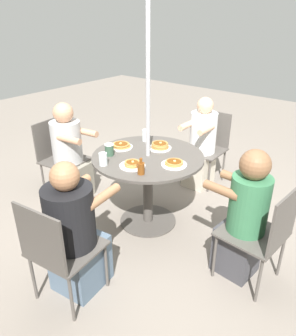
{
  "coord_description": "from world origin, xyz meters",
  "views": [
    {
      "loc": [
        -1.79,
        2.21,
        2.0
      ],
      "look_at": [
        0.0,
        0.0,
        0.62
      ],
      "focal_mm": 35.0,
      "sensor_mm": 36.0,
      "label": 1
    }
  ],
  "objects_px": {
    "diner_north": "(70,155)",
    "diner_south": "(244,219)",
    "pancake_plate_b": "(174,163)",
    "pancake_plate_c": "(121,146)",
    "patio_chair_north": "(59,153)",
    "coffee_cup": "(109,150)",
    "drinking_glass_a": "(146,135)",
    "syrup_bottle": "(141,168)",
    "pancake_plate_d": "(132,165)",
    "patio_chair_south": "(264,231)",
    "pancake_plate_a": "(160,146)",
    "patio_chair_west": "(208,143)",
    "drinking_glass_b": "(103,159)",
    "diner_west": "(201,146)",
    "diner_east": "(75,235)",
    "patio_chair_east": "(57,248)",
    "patio_table": "(148,171)"
  },
  "relations": [
    {
      "from": "patio_table",
      "to": "diner_west",
      "type": "bearing_deg",
      "value": -89.19
    },
    {
      "from": "patio_chair_west",
      "to": "diner_west",
      "type": "xyz_separation_m",
      "value": [
        -0.0,
        0.18,
        0.01
      ]
    },
    {
      "from": "patio_chair_east",
      "to": "pancake_plate_d",
      "type": "height_order",
      "value": "patio_chair_east"
    },
    {
      "from": "diner_north",
      "to": "patio_chair_north",
      "type": "bearing_deg",
      "value": -90.0
    },
    {
      "from": "diner_east",
      "to": "pancake_plate_a",
      "type": "xyz_separation_m",
      "value": [
        0.15,
        -1.24,
        0.28
      ]
    },
    {
      "from": "pancake_plate_a",
      "to": "patio_chair_west",
      "type": "bearing_deg",
      "value": -89.9
    },
    {
      "from": "pancake_plate_a",
      "to": "drinking_glass_a",
      "type": "relative_size",
      "value": 1.86
    },
    {
      "from": "diner_east",
      "to": "pancake_plate_d",
      "type": "xyz_separation_m",
      "value": [
        0.09,
        -0.75,
        0.27
      ]
    },
    {
      "from": "diner_north",
      "to": "diner_south",
      "type": "distance_m",
      "value": 2.07
    },
    {
      "from": "pancake_plate_b",
      "to": "drinking_glass_b",
      "type": "height_order",
      "value": "drinking_glass_b"
    },
    {
      "from": "patio_chair_south",
      "to": "pancake_plate_a",
      "type": "relative_size",
      "value": 3.79
    },
    {
      "from": "patio_chair_north",
      "to": "coffee_cup",
      "type": "bearing_deg",
      "value": 78.24
    },
    {
      "from": "diner_south",
      "to": "coffee_cup",
      "type": "xyz_separation_m",
      "value": [
        1.32,
        0.14,
        0.28
      ]
    },
    {
      "from": "patio_chair_west",
      "to": "coffee_cup",
      "type": "distance_m",
      "value": 1.5
    },
    {
      "from": "drinking_glass_a",
      "to": "syrup_bottle",
      "type": "bearing_deg",
      "value": 126.35
    },
    {
      "from": "pancake_plate_a",
      "to": "drinking_glass_b",
      "type": "bearing_deg",
      "value": 75.7
    },
    {
      "from": "drinking_glass_a",
      "to": "diner_south",
      "type": "bearing_deg",
      "value": 164.06
    },
    {
      "from": "drinking_glass_b",
      "to": "syrup_bottle",
      "type": "bearing_deg",
      "value": -168.52
    },
    {
      "from": "drinking_glass_a",
      "to": "diner_north",
      "type": "bearing_deg",
      "value": 28.45
    },
    {
      "from": "diner_west",
      "to": "pancake_plate_c",
      "type": "height_order",
      "value": "diner_west"
    },
    {
      "from": "diner_south",
      "to": "pancake_plate_a",
      "type": "bearing_deg",
      "value": 79.14
    },
    {
      "from": "pancake_plate_b",
      "to": "pancake_plate_c",
      "type": "relative_size",
      "value": 1.0
    },
    {
      "from": "pancake_plate_d",
      "to": "patio_chair_south",
      "type": "bearing_deg",
      "value": -171.75
    },
    {
      "from": "pancake_plate_b",
      "to": "pancake_plate_d",
      "type": "xyz_separation_m",
      "value": [
        0.27,
        0.25,
        0.0
      ]
    },
    {
      "from": "pancake_plate_c",
      "to": "syrup_bottle",
      "type": "distance_m",
      "value": 0.62
    },
    {
      "from": "coffee_cup",
      "to": "drinking_glass_a",
      "type": "xyz_separation_m",
      "value": [
        -0.03,
        -0.51,
        0.01
      ]
    },
    {
      "from": "diner_north",
      "to": "diner_west",
      "type": "distance_m",
      "value": 1.55
    },
    {
      "from": "diner_north",
      "to": "drinking_glass_a",
      "type": "bearing_deg",
      "value": 110.83
    },
    {
      "from": "patio_chair_west",
      "to": "syrup_bottle",
      "type": "bearing_deg",
      "value": 97.11
    },
    {
      "from": "patio_table",
      "to": "coffee_cup",
      "type": "height_order",
      "value": "coffee_cup"
    },
    {
      "from": "diner_west",
      "to": "patio_table",
      "type": "bearing_deg",
      "value": 90.0
    },
    {
      "from": "diner_south",
      "to": "drinking_glass_b",
      "type": "xyz_separation_m",
      "value": [
        1.21,
        0.33,
        0.28
      ]
    },
    {
      "from": "patio_chair_south",
      "to": "patio_chair_west",
      "type": "distance_m",
      "value": 1.8
    },
    {
      "from": "patio_table",
      "to": "diner_west",
      "type": "distance_m",
      "value": 1.04
    },
    {
      "from": "pancake_plate_a",
      "to": "drinking_glass_b",
      "type": "xyz_separation_m",
      "value": [
        0.16,
        0.62,
        0.03
      ]
    },
    {
      "from": "pancake_plate_c",
      "to": "patio_chair_south",
      "type": "bearing_deg",
      "value": 176.72
    },
    {
      "from": "diner_west",
      "to": "drinking_glass_a",
      "type": "bearing_deg",
      "value": 71.44
    },
    {
      "from": "pancake_plate_c",
      "to": "diner_north",
      "type": "bearing_deg",
      "value": 9.95
    },
    {
      "from": "diner_north",
      "to": "diner_west",
      "type": "xyz_separation_m",
      "value": [
        -1.01,
        -1.18,
        -0.0
      ]
    },
    {
      "from": "patio_chair_west",
      "to": "pancake_plate_a",
      "type": "distance_m",
      "value": 1.04
    },
    {
      "from": "pancake_plate_a",
      "to": "diner_west",
      "type": "bearing_deg",
      "value": -90.04
    },
    {
      "from": "diner_north",
      "to": "drinking_glass_b",
      "type": "distance_m",
      "value": 0.95
    },
    {
      "from": "patio_chair_east",
      "to": "pancake_plate_d",
      "type": "xyz_separation_m",
      "value": [
        0.11,
        -0.93,
        0.27
      ]
    },
    {
      "from": "patio_chair_east",
      "to": "patio_chair_south",
      "type": "relative_size",
      "value": 1.0
    },
    {
      "from": "pancake_plate_a",
      "to": "patio_chair_east",
      "type": "bearing_deg",
      "value": 96.89
    },
    {
      "from": "diner_west",
      "to": "coffee_cup",
      "type": "height_order",
      "value": "diner_west"
    },
    {
      "from": "pancake_plate_d",
      "to": "patio_table",
      "type": "bearing_deg",
      "value": -80.83
    },
    {
      "from": "diner_north",
      "to": "patio_chair_west",
      "type": "height_order",
      "value": "diner_north"
    },
    {
      "from": "diner_south",
      "to": "patio_chair_west",
      "type": "xyz_separation_m",
      "value": [
        1.05,
        -1.3,
        -0.03
      ]
    },
    {
      "from": "diner_west",
      "to": "syrup_bottle",
      "type": "distance_m",
      "value": 1.43
    }
  ]
}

